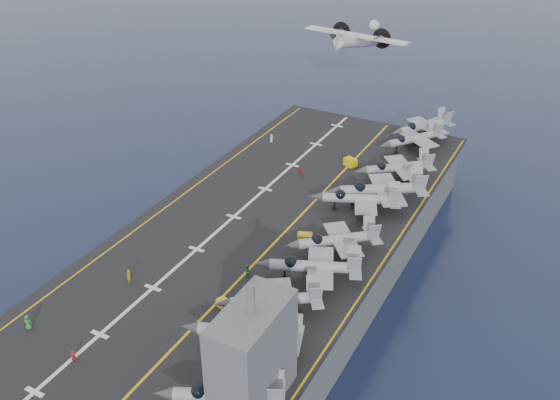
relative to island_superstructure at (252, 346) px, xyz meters
The scene contains 28 objects.
ground 38.02m from the island_superstructure, 116.57° to the left, with size 500.00×500.00×0.00m, color #142135.
hull 35.94m from the island_superstructure, 116.57° to the left, with size 36.00×90.00×10.00m, color #56595E.
flight_deck 34.41m from the island_superstructure, 116.57° to the left, with size 38.00×92.00×0.40m, color black.
foul_line 33.17m from the island_superstructure, 111.80° to the left, with size 0.35×90.00×0.02m, color gold.
landing_centerline 37.38m from the island_superstructure, 124.99° to the left, with size 0.50×90.00×0.02m, color silver.
deck_edge_port 44.50m from the island_superstructure, 136.85° to the left, with size 0.25×90.00×0.02m, color gold.
deck_edge_stbd 31.12m from the island_superstructure, 83.35° to the left, with size 0.25×90.00×0.02m, color gold.
island_superstructure is the anchor object (origin of this frame).
fighter_jet_0 5.93m from the island_superstructure, 122.50° to the right, with size 15.86×13.80×4.62m, color gray, non-canonical shape.
fighter_jet_1 9.03m from the island_superstructure, 124.09° to the left, with size 16.28×13.29×4.88m, color #8C939C, non-canonical shape.
fighter_jet_2 14.76m from the island_superstructure, 108.92° to the left, with size 15.78×14.64×4.56m, color #8B949B, non-canonical shape.
fighter_jet_3 22.13m from the island_superstructure, 98.38° to the left, with size 16.68×14.25×4.90m, color #909AA1, non-canonical shape.
fighter_jet_4 29.25m from the island_superstructure, 96.00° to the left, with size 16.26×15.77×4.73m, color #8F959F, non-canonical shape.
fighter_jet_5 41.23m from the island_superstructure, 96.19° to the left, with size 16.59×14.06×4.88m, color gray, non-canonical shape.
fighter_jet_6 44.86m from the island_superstructure, 93.04° to the left, with size 19.32×17.78×5.58m, color #9CA5AD, non-canonical shape.
fighter_jet_7 54.09m from the island_superstructure, 92.91° to the left, with size 16.59×16.06×4.83m, color gray, non-canonical shape.
fighter_jet_8 66.75m from the island_superstructure, 93.41° to the left, with size 15.38×16.50×4.77m, color gray, non-canonical shape.
tow_cart_a 16.95m from the island_superstructure, 133.95° to the left, with size 2.08×1.69×1.08m, color gold, non-canonical shape.
tow_cart_b 31.01m from the island_superstructure, 105.95° to the left, with size 2.47×2.06×1.27m, color gold, non-canonical shape.
tow_cart_c 56.37m from the island_superstructure, 102.16° to the left, with size 2.67×2.26×1.36m, color #DCB909, non-canonical shape.
crew_0 30.01m from the island_superstructure, behind, with size 1.40×1.18×1.99m, color #268C33.
crew_1 27.05m from the island_superstructure, 158.70° to the left, with size 0.90×1.24×1.94m, color #CCAC0A.
crew_4 50.44m from the island_superstructure, 110.86° to the left, with size 1.18×0.94×1.73m, color red.
crew_5 64.22m from the island_superstructure, 117.05° to the left, with size 0.78×1.06×1.63m, color silver.
crew_6 22.07m from the island_superstructure, 167.12° to the right, with size 0.94×1.14×1.63m, color #B21919.
crew_7 22.16m from the island_superstructure, 122.56° to the left, with size 1.31×1.33×1.87m, color #268C33.
transport_plane 95.05m from the island_superstructure, 106.10° to the left, with size 26.69×19.64×5.91m, color #BCBEC1, non-canonical shape.
fighter_jet_9 73.29m from the island_superstructure, 93.11° to the left, with size 15.38×16.50×4.77m, color gray, non-canonical shape.
Camera 1 is at (38.90, -69.05, 61.05)m, focal length 40.00 mm.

